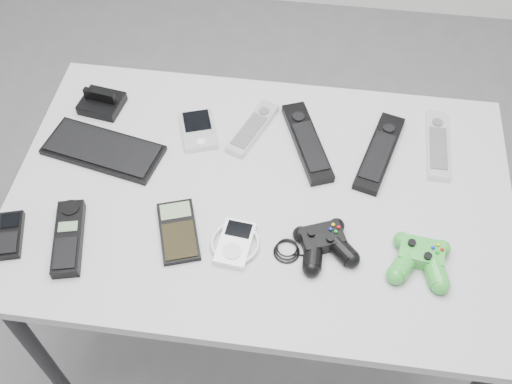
# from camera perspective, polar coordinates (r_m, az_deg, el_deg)

# --- Properties ---
(floor) EXTENTS (3.50, 3.50, 0.00)m
(floor) POSITION_cam_1_polar(r_m,az_deg,el_deg) (1.97, -2.47, -13.03)
(floor) COLOR slate
(floor) RESTS_ON ground
(desk) EXTENTS (1.11, 0.71, 0.74)m
(desk) POSITION_cam_1_polar(r_m,az_deg,el_deg) (1.38, 0.40, -1.62)
(desk) COLOR #A1A0A3
(desk) RESTS_ON floor
(pda_keyboard) EXTENTS (0.29, 0.17, 0.02)m
(pda_keyboard) POSITION_cam_1_polar(r_m,az_deg,el_deg) (1.44, -14.35, 3.95)
(pda_keyboard) COLOR black
(pda_keyboard) RESTS_ON desk
(dock_bracket) EXTENTS (0.11, 0.10, 0.05)m
(dock_bracket) POSITION_cam_1_polar(r_m,az_deg,el_deg) (1.53, -14.56, 8.53)
(dock_bracket) COLOR black
(dock_bracket) RESTS_ON desk
(pda) EXTENTS (0.11, 0.14, 0.02)m
(pda) POSITION_cam_1_polar(r_m,az_deg,el_deg) (1.44, -5.51, 5.92)
(pda) COLOR silver
(pda) RESTS_ON desk
(remote_silver_a) EXTENTS (0.11, 0.19, 0.02)m
(remote_silver_a) POSITION_cam_1_polar(r_m,az_deg,el_deg) (1.44, -0.29, 6.14)
(remote_silver_a) COLOR silver
(remote_silver_a) RESTS_ON desk
(remote_black_a) EXTENTS (0.14, 0.25, 0.02)m
(remote_black_a) POSITION_cam_1_polar(r_m,az_deg,el_deg) (1.41, 4.89, 4.80)
(remote_black_a) COLOR black
(remote_black_a) RESTS_ON desk
(remote_black_b) EXTENTS (0.12, 0.25, 0.02)m
(remote_black_b) POSITION_cam_1_polar(r_m,az_deg,el_deg) (1.41, 11.69, 3.75)
(remote_black_b) COLOR black
(remote_black_b) RESTS_ON desk
(remote_silver_b) EXTENTS (0.05, 0.21, 0.02)m
(remote_silver_b) POSITION_cam_1_polar(r_m,az_deg,el_deg) (1.47, 16.89, 4.40)
(remote_silver_b) COLOR silver
(remote_silver_b) RESTS_ON desk
(mobile_phone) EXTENTS (0.08, 0.12, 0.02)m
(mobile_phone) POSITION_cam_1_polar(r_m,az_deg,el_deg) (1.35, -22.42, -3.79)
(mobile_phone) COLOR black
(mobile_phone) RESTS_ON desk
(cordless_handset) EXTENTS (0.10, 0.19, 0.03)m
(cordless_handset) POSITION_cam_1_polar(r_m,az_deg,el_deg) (1.30, -17.43, -4.17)
(cordless_handset) COLOR black
(cordless_handset) RESTS_ON desk
(calculator) EXTENTS (0.12, 0.17, 0.02)m
(calculator) POSITION_cam_1_polar(r_m,az_deg,el_deg) (1.27, -7.41, -3.70)
(calculator) COLOR black
(calculator) RESTS_ON desk
(mp3_player) EXTENTS (0.11, 0.12, 0.02)m
(mp3_player) POSITION_cam_1_polar(r_m,az_deg,el_deg) (1.24, -2.01, -4.88)
(mp3_player) COLOR white
(mp3_player) RESTS_ON desk
(controller_black) EXTENTS (0.24, 0.20, 0.04)m
(controller_black) POSITION_cam_1_polar(r_m,az_deg,el_deg) (1.24, 6.51, -4.82)
(controller_black) COLOR black
(controller_black) RESTS_ON desk
(controller_green) EXTENTS (0.14, 0.15, 0.04)m
(controller_green) POSITION_cam_1_polar(r_m,az_deg,el_deg) (1.25, 15.41, -6.07)
(controller_green) COLOR #237F22
(controller_green) RESTS_ON desk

